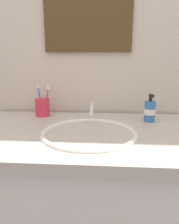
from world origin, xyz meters
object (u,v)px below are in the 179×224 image
object	(u,v)px
toothbrush_cup	(43,107)
soap_dispenser	(150,111)
toothbrush_purple	(47,98)
toothbrush_white	(47,98)
faucet	(92,111)
toothbrush_blue	(40,97)

from	to	relation	value
toothbrush_cup	soap_dispenser	world-z (taller)	soap_dispenser
toothbrush_cup	toothbrush_purple	world-z (taller)	toothbrush_purple
toothbrush_white	soap_dispenser	world-z (taller)	toothbrush_white
toothbrush_cup	toothbrush_white	size ratio (longest dim) A/B	0.61
soap_dispenser	toothbrush_purple	bearing A→B (deg)	172.07
toothbrush_purple	soap_dispenser	world-z (taller)	toothbrush_purple
toothbrush_purple	toothbrush_white	size ratio (longest dim) A/B	1.03
faucet	toothbrush_purple	size ratio (longest dim) A/B	0.77
toothbrush_cup	soap_dispenser	distance (m)	0.61
toothbrush_cup	toothbrush_blue	xyz separation A→B (m)	(-0.02, 0.02, 0.05)
faucet	toothbrush_white	world-z (taller)	toothbrush_white
toothbrush_purple	toothbrush_white	world-z (taller)	toothbrush_purple
faucet	toothbrush_blue	world-z (taller)	toothbrush_blue
toothbrush_blue	soap_dispenser	bearing A→B (deg)	-8.90
toothbrush_purple	soap_dispenser	distance (m)	0.58
faucet	toothbrush_purple	world-z (taller)	toothbrush_purple
faucet	toothbrush_cup	size ratio (longest dim) A/B	1.30
toothbrush_cup	soap_dispenser	size ratio (longest dim) A/B	0.70
faucet	toothbrush_white	bearing A→B (deg)	159.21
toothbrush_cup	toothbrush_white	world-z (taller)	toothbrush_white
faucet	toothbrush_blue	xyz separation A→B (m)	(-0.32, 0.10, 0.05)
toothbrush_blue	toothbrush_white	xyz separation A→B (m)	(0.04, 0.00, -0.01)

